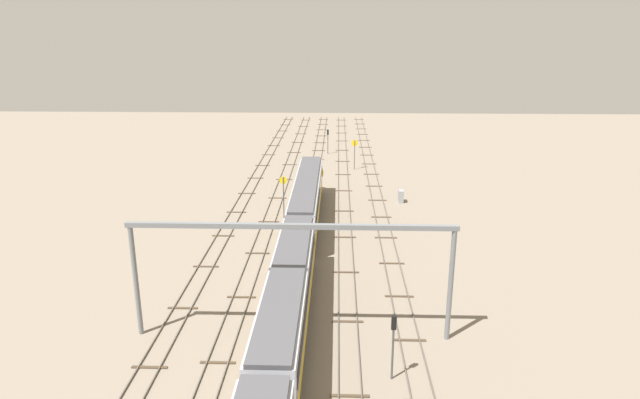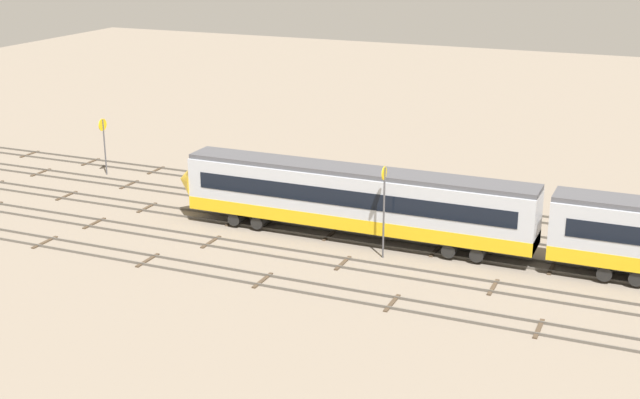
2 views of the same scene
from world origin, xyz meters
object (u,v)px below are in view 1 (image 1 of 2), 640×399
(speed_sign_far_trackside, at_px, (355,150))
(relay_cabinet, at_px, (401,196))
(overhead_gantry, at_px, (291,250))
(signal_light_trackside_departure, at_px, (393,338))
(signal_light_trackside_approach, at_px, (328,138))
(speed_sign_mid_trackside, at_px, (284,196))

(speed_sign_far_trackside, bearing_deg, relay_cabinet, -162.32)
(overhead_gantry, relative_size, signal_light_trackside_departure, 5.13)
(signal_light_trackside_approach, relative_size, signal_light_trackside_departure, 0.98)
(signal_light_trackside_departure, bearing_deg, signal_light_trackside_approach, 4.55)
(relay_cabinet, bearing_deg, signal_light_trackside_approach, 19.11)
(speed_sign_far_trackside, xyz_separation_m, signal_light_trackside_approach, (11.54, 4.48, -0.33))
(overhead_gantry, bearing_deg, signal_light_trackside_approach, -1.32)
(signal_light_trackside_approach, relative_size, relay_cabinet, 2.75)
(speed_sign_mid_trackside, bearing_deg, signal_light_trackside_approach, -6.14)
(overhead_gantry, height_order, relay_cabinet, overhead_gantry)
(speed_sign_mid_trackside, xyz_separation_m, relay_cabinet, (10.25, -14.28, -2.98))
(signal_light_trackside_approach, bearing_deg, speed_sign_mid_trackside, 173.86)
(overhead_gantry, distance_m, speed_sign_mid_trackside, 23.27)
(speed_sign_far_trackside, bearing_deg, overhead_gantry, 173.34)
(speed_sign_mid_trackside, xyz_separation_m, signal_light_trackside_approach, (39.27, -4.22, -0.89))
(overhead_gantry, distance_m, signal_light_trackside_departure, 9.23)
(speed_sign_mid_trackside, height_order, signal_light_trackside_departure, speed_sign_mid_trackside)
(speed_sign_mid_trackside, xyz_separation_m, speed_sign_far_trackside, (27.73, -8.70, -0.56))
(relay_cabinet, bearing_deg, overhead_gantry, 160.89)
(speed_sign_mid_trackside, relative_size, speed_sign_far_trackside, 1.25)
(overhead_gantry, xyz_separation_m, speed_sign_far_trackside, (50.64, -5.91, -3.58))
(relay_cabinet, bearing_deg, signal_light_trackside_departure, 172.95)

